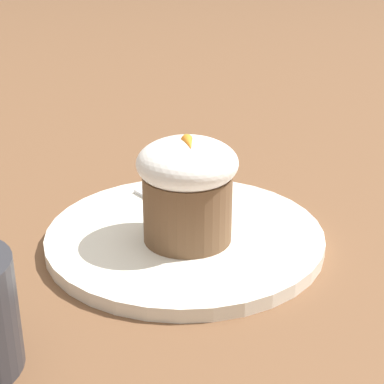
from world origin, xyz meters
The scene contains 4 objects.
ground_plane centered at (0.00, 0.00, 0.00)m, with size 4.00×4.00×0.00m, color brown.
dessert_plate centered at (0.00, 0.00, 0.01)m, with size 0.25×0.25×0.01m.
carrot_cake centered at (0.01, 0.00, 0.06)m, with size 0.09×0.09×0.10m.
spoon centered at (-0.02, 0.01, 0.02)m, with size 0.12×0.08×0.01m.
Camera 1 is at (0.52, -0.09, 0.28)m, focal length 60.00 mm.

